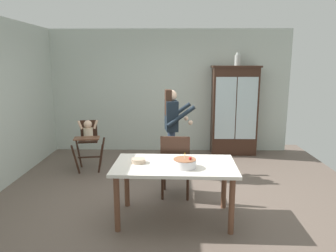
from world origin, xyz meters
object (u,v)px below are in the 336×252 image
object	(u,v)px
adult_person	(172,122)
dining_chair_far_side	(175,162)
ceramic_vase	(238,60)
birthday_cake	(185,163)
dining_table	(175,171)
china_cabinet	(234,110)
serving_bowl	(139,161)
high_chair_with_toddler	(88,136)

from	to	relation	value
adult_person	dining_chair_far_side	distance (m)	1.06
ceramic_vase	birthday_cake	world-z (taller)	ceramic_vase
dining_table	dining_chair_far_side	distance (m)	0.66
china_cabinet	serving_bowl	xyz separation A→B (m)	(-1.75, -2.98, -0.20)
birthday_cake	dining_table	bearing A→B (deg)	132.86
serving_bowl	dining_chair_far_side	bearing A→B (deg)	52.36
dining_chair_far_side	china_cabinet	bearing A→B (deg)	-115.04
dining_table	china_cabinet	bearing A→B (deg)	66.78
china_cabinet	adult_person	distance (m)	1.94
china_cabinet	dining_chair_far_side	xyz separation A→B (m)	(-1.28, -2.37, -0.41)
china_cabinet	serving_bowl	size ratio (longest dim) A/B	10.66
dining_table	birthday_cake	world-z (taller)	birthday_cake
china_cabinet	serving_bowl	distance (m)	3.47
adult_person	ceramic_vase	bearing A→B (deg)	-52.78
ceramic_vase	dining_table	world-z (taller)	ceramic_vase
adult_person	dining_table	bearing A→B (deg)	173.48
high_chair_with_toddler	birthday_cake	distance (m)	2.62
ceramic_vase	adult_person	size ratio (longest dim) A/B	0.18
dining_chair_far_side	ceramic_vase	bearing A→B (deg)	-115.62
adult_person	serving_bowl	xyz separation A→B (m)	(-0.41, -1.59, -0.20)
high_chair_with_toddler	adult_person	bearing A→B (deg)	-17.73
high_chair_with_toddler	dining_table	world-z (taller)	high_chair_with_toddler
dining_chair_far_side	adult_person	bearing A→B (deg)	-83.09
dining_chair_far_side	high_chair_with_toddler	bearing A→B (deg)	-33.58
adult_person	serving_bowl	bearing A→B (deg)	157.33
high_chair_with_toddler	dining_table	distance (m)	2.44
china_cabinet	serving_bowl	bearing A→B (deg)	-120.46
dining_table	birthday_cake	size ratio (longest dim) A/B	5.54
ceramic_vase	dining_chair_far_side	distance (m)	3.10
china_cabinet	dining_table	xyz separation A→B (m)	(-1.30, -3.02, -0.32)
high_chair_with_toddler	birthday_cake	bearing A→B (deg)	-58.66
ceramic_vase	serving_bowl	distance (m)	3.71
dining_table	dining_chair_far_side	world-z (taller)	dining_chair_far_side
china_cabinet	dining_chair_far_side	bearing A→B (deg)	-118.41
high_chair_with_toddler	serving_bowl	xyz separation A→B (m)	(1.13, -1.81, 0.11)
china_cabinet	birthday_cake	size ratio (longest dim) A/B	6.86
adult_person	high_chair_with_toddler	bearing A→B (deg)	73.49
ceramic_vase	dining_table	xyz separation A→B (m)	(-1.33, -3.03, -1.39)
china_cabinet	ceramic_vase	distance (m)	1.07
dining_table	serving_bowl	xyz separation A→B (m)	(-0.46, 0.04, 0.12)
ceramic_vase	dining_table	bearing A→B (deg)	-113.72
china_cabinet	high_chair_with_toddler	xyz separation A→B (m)	(-2.89, -1.17, -0.31)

